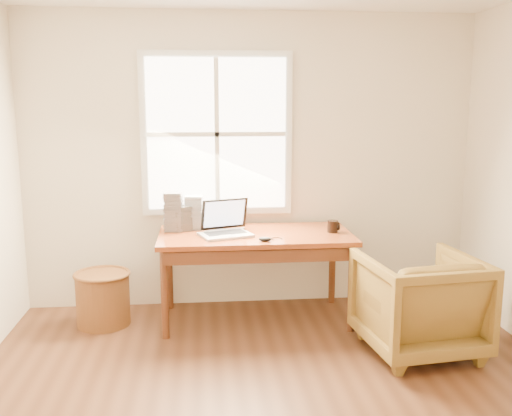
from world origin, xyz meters
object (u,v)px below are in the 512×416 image
at_px(wicker_stool, 103,299).
at_px(laptop, 225,218).
at_px(armchair, 419,303).
at_px(coffee_mug, 333,226).
at_px(cd_stack_a, 194,213).
at_px(desk, 255,236).

distance_m(wicker_stool, laptop, 1.23).
xyz_separation_m(armchair, laptop, (-1.38, 0.67, 0.53)).
height_order(armchair, coffee_mug, coffee_mug).
height_order(armchair, laptop, laptop).
bearing_deg(cd_stack_a, desk, -22.32).
bearing_deg(cd_stack_a, coffee_mug, -11.59).
xyz_separation_m(laptop, coffee_mug, (0.90, 0.05, -0.10)).
relative_size(armchair, coffee_mug, 8.13).
xyz_separation_m(wicker_stool, laptop, (1.02, -0.08, 0.69)).
bearing_deg(armchair, coffee_mug, -63.19).
relative_size(desk, armchair, 1.96).
bearing_deg(desk, coffee_mug, -2.51).
bearing_deg(wicker_stool, desk, 0.00).
bearing_deg(armchair, wicker_stool, -24.36).
bearing_deg(wicker_stool, cd_stack_a, 15.30).
relative_size(armchair, cd_stack_a, 2.84).
bearing_deg(cd_stack_a, wicker_stool, -164.70).
bearing_deg(coffee_mug, desk, -162.67).
height_order(wicker_stool, cd_stack_a, cd_stack_a).
bearing_deg(coffee_mug, laptop, -156.67).
height_order(desk, armchair, desk).
height_order(wicker_stool, coffee_mug, coffee_mug).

